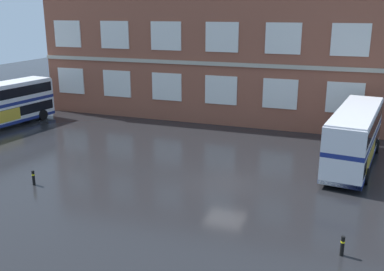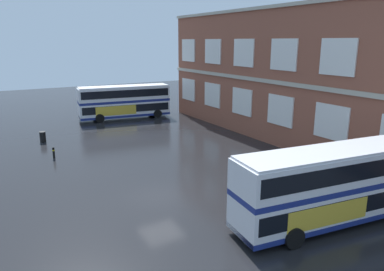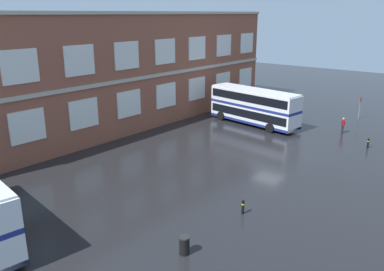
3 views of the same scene
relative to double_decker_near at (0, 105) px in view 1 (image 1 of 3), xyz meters
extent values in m
plane|color=black|center=(23.58, -4.28, -2.15)|extent=(120.00, 120.00, 0.00)
cube|color=brown|center=(21.87, 11.72, 3.93)|extent=(44.09, 8.00, 12.15)
cube|color=#B2A893|center=(21.87, 7.64, 3.68)|extent=(44.09, 0.16, 0.36)
cube|color=silver|center=(2.58, 7.66, 1.25)|extent=(3.09, 0.12, 2.67)
cube|color=silver|center=(8.10, 7.66, 1.25)|extent=(3.09, 0.12, 2.67)
cube|color=silver|center=(13.61, 7.66, 1.25)|extent=(3.09, 0.12, 2.67)
cube|color=silver|center=(19.12, 7.66, 1.25)|extent=(3.09, 0.12, 2.67)
cube|color=silver|center=(24.63, 7.66, 1.25)|extent=(3.09, 0.12, 2.67)
cube|color=silver|center=(30.14, 7.66, 1.25)|extent=(3.09, 0.12, 2.67)
cube|color=silver|center=(2.58, 7.66, 6.11)|extent=(3.09, 0.12, 2.67)
cube|color=silver|center=(8.10, 7.66, 6.11)|extent=(3.09, 0.12, 2.67)
cube|color=silver|center=(13.61, 7.66, 6.11)|extent=(3.09, 0.12, 2.67)
cube|color=silver|center=(19.12, 7.66, 6.11)|extent=(3.09, 0.12, 2.67)
cube|color=silver|center=(24.63, 7.66, 6.11)|extent=(3.09, 0.12, 2.67)
cube|color=silver|center=(30.14, 7.66, 6.11)|extent=(3.09, 0.12, 2.67)
cube|color=silver|center=(0.00, 0.00, -0.92)|extent=(3.99, 11.24, 1.75)
cube|color=black|center=(0.00, 0.00, -0.71)|extent=(3.97, 10.81, 0.90)
cube|color=navy|center=(0.00, 0.00, 0.10)|extent=(3.99, 11.24, 0.30)
cube|color=navy|center=(0.00, 0.00, -1.66)|extent=(4.01, 11.24, 0.28)
cube|color=yellow|center=(0.72, 5.42, 1.45)|extent=(1.65, 0.28, 0.40)
cylinder|color=black|center=(1.77, 3.64, -1.63)|extent=(0.45, 1.07, 1.04)
cylinder|color=black|center=(-0.76, 3.98, -1.63)|extent=(0.45, 1.07, 1.04)
cube|color=silver|center=(31.08, 0.06, -0.92)|extent=(3.92, 11.23, 1.75)
cube|color=black|center=(31.08, 0.06, -0.71)|extent=(3.90, 10.80, 0.90)
cube|color=navy|center=(31.08, 0.06, 0.10)|extent=(3.92, 11.23, 0.30)
cube|color=silver|center=(31.08, 0.06, 1.03)|extent=(3.92, 11.23, 1.55)
cube|color=black|center=(31.08, 0.06, 1.10)|extent=(3.90, 10.80, 0.90)
cube|color=navy|center=(31.08, 0.06, -1.66)|extent=(3.94, 11.24, 0.28)
cube|color=silver|center=(31.08, 0.06, 1.86)|extent=(3.79, 11.00, 0.12)
cube|color=gold|center=(32.19, -1.41, -0.84)|extent=(0.64, 4.81, 1.10)
cube|color=yellow|center=(31.77, 5.49, 1.45)|extent=(1.65, 0.27, 0.40)
cylinder|color=black|center=(32.83, 3.72, -1.63)|extent=(0.45, 1.07, 1.04)
cylinder|color=black|center=(30.30, 4.04, -1.63)|extent=(0.45, 1.07, 1.04)
cylinder|color=black|center=(31.93, -3.37, -1.63)|extent=(0.45, 1.07, 1.04)
cylinder|color=black|center=(29.40, -3.05, -1.63)|extent=(0.45, 1.07, 1.04)
cylinder|color=black|center=(12.24, -10.63, -1.67)|extent=(0.18, 0.18, 0.95)
cylinder|color=yellow|center=(12.24, -10.63, -1.47)|extent=(0.19, 0.19, 0.08)
cylinder|color=black|center=(30.79, -12.72, -1.67)|extent=(0.18, 0.18, 0.95)
cylinder|color=yellow|center=(30.79, -12.72, -1.47)|extent=(0.19, 0.19, 0.08)
camera|label=1|loc=(30.41, -31.42, 8.49)|focal=40.99mm
camera|label=2|loc=(42.54, -15.02, 7.25)|focal=33.81mm
camera|label=3|loc=(-7.35, -22.68, 10.13)|focal=37.19mm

